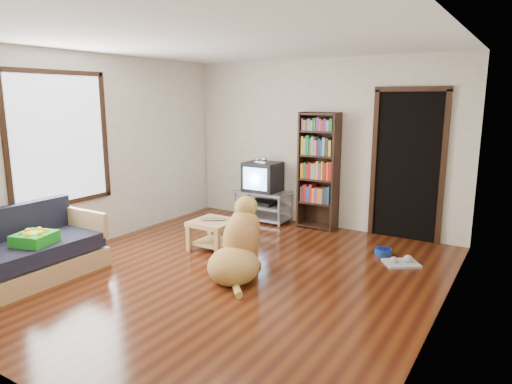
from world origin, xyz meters
The scene contains 18 objects.
ground centered at (0.00, 0.00, 0.00)m, with size 5.00×5.00×0.00m, color #50250D.
ceiling centered at (0.00, 0.00, 2.60)m, with size 5.00×5.00×0.00m, color white.
wall_back centered at (0.00, 2.50, 1.30)m, with size 4.50×4.50×0.00m, color silver.
wall_front centered at (0.00, -2.50, 1.30)m, with size 4.50×4.50×0.00m, color silver.
wall_left centered at (-2.25, 0.00, 1.30)m, with size 5.00×5.00×0.00m, color silver.
wall_right centered at (2.25, 0.00, 1.30)m, with size 5.00×5.00×0.00m, color silver.
green_cushion centered at (-1.75, -1.26, 0.48)m, with size 0.38×0.38×0.13m, color green.
laptop centered at (-0.70, 0.60, 0.41)m, with size 0.32×0.21×0.03m, color silver.
dog_bowl centered at (1.32, 1.62, 0.04)m, with size 0.22×0.22×0.08m, color navy.
grey_rag centered at (1.62, 1.37, 0.01)m, with size 0.40×0.32×0.03m, color #A7A7A7.
window centered at (-2.23, -0.50, 1.50)m, with size 0.03×1.46×1.70m.
doorway centered at (1.35, 2.48, 1.12)m, with size 1.03×0.05×2.19m.
tv_stand centered at (-0.90, 2.25, 0.27)m, with size 0.90×0.45×0.50m.
crt_tv centered at (-0.90, 2.27, 0.74)m, with size 0.55×0.52×0.58m.
bookshelf centered at (0.05, 2.34, 1.00)m, with size 0.60×0.30×1.80m.
sofa centered at (-1.87, -1.38, 0.26)m, with size 0.80×1.80×0.80m.
coffee_table centered at (-0.70, 0.63, 0.28)m, with size 0.55×0.55×0.40m.
dog centered at (0.12, 0.02, 0.34)m, with size 0.70×1.05×0.92m.
Camera 1 is at (2.88, -4.09, 2.01)m, focal length 32.00 mm.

